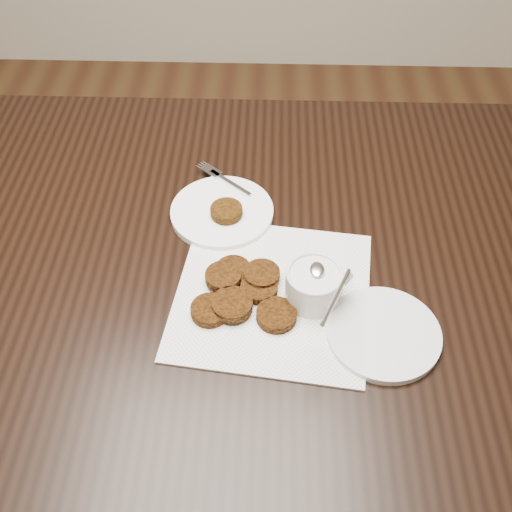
{
  "coord_description": "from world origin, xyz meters",
  "views": [
    {
      "loc": [
        0.14,
        -0.65,
        1.54
      ],
      "look_at": [
        0.11,
        0.02,
        0.8
      ],
      "focal_mm": 42.44,
      "sensor_mm": 36.0,
      "label": 1
    }
  ],
  "objects_px": {
    "sauce_ramekin": "(315,272)",
    "plate_empty": "(383,334)",
    "napkin": "(272,294)",
    "table": "(208,367)",
    "plate_with_patty": "(222,209)"
  },
  "relations": [
    {
      "from": "table",
      "to": "napkin",
      "type": "height_order",
      "value": "napkin"
    },
    {
      "from": "plate_with_patty",
      "to": "plate_empty",
      "type": "relative_size",
      "value": 1.07
    },
    {
      "from": "table",
      "to": "plate_empty",
      "type": "bearing_deg",
      "value": -27.96
    },
    {
      "from": "sauce_ramekin",
      "to": "table",
      "type": "bearing_deg",
      "value": 154.81
    },
    {
      "from": "sauce_ramekin",
      "to": "plate_with_patty",
      "type": "xyz_separation_m",
      "value": [
        -0.16,
        0.2,
        -0.05
      ]
    },
    {
      "from": "sauce_ramekin",
      "to": "plate_empty",
      "type": "bearing_deg",
      "value": -32.74
    },
    {
      "from": "napkin",
      "to": "plate_with_patty",
      "type": "height_order",
      "value": "plate_with_patty"
    },
    {
      "from": "sauce_ramekin",
      "to": "plate_empty",
      "type": "height_order",
      "value": "sauce_ramekin"
    },
    {
      "from": "table",
      "to": "plate_empty",
      "type": "height_order",
      "value": "plate_empty"
    },
    {
      "from": "plate_empty",
      "to": "sauce_ramekin",
      "type": "bearing_deg",
      "value": 147.26
    },
    {
      "from": "sauce_ramekin",
      "to": "plate_with_patty",
      "type": "relative_size",
      "value": 0.66
    },
    {
      "from": "table",
      "to": "napkin",
      "type": "relative_size",
      "value": 4.75
    },
    {
      "from": "plate_empty",
      "to": "napkin",
      "type": "bearing_deg",
      "value": 156.5
    },
    {
      "from": "table",
      "to": "napkin",
      "type": "xyz_separation_m",
      "value": [
        0.14,
        -0.09,
        0.38
      ]
    },
    {
      "from": "table",
      "to": "plate_with_patty",
      "type": "distance_m",
      "value": 0.4
    }
  ]
}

